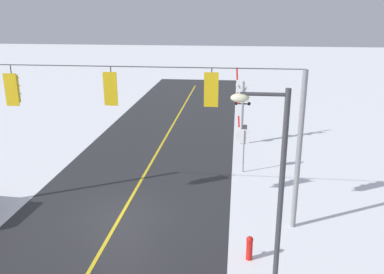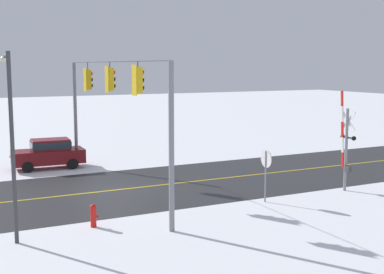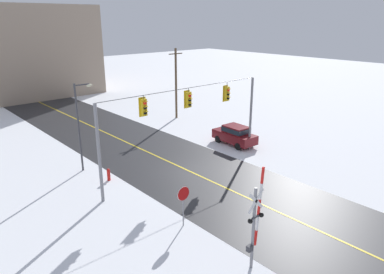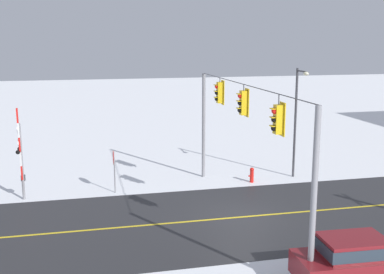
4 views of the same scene
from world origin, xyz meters
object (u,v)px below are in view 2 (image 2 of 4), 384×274
at_px(stop_sign, 266,164).
at_px(parked_car_maroon, 49,152).
at_px(streetlamp_near, 11,129).
at_px(fire_hydrant, 93,215).
at_px(railroad_crossing, 346,144).

distance_m(stop_sign, parked_car_maroon, 13.99).
bearing_deg(streetlamp_near, fire_hydrant, -82.78).
relative_size(parked_car_maroon, fire_hydrant, 4.85).
distance_m(streetlamp_near, fire_hydrant, 4.49).
relative_size(parked_car_maroon, streetlamp_near, 0.66).
bearing_deg(parked_car_maroon, stop_sign, -149.56).
bearing_deg(stop_sign, parked_car_maroon, 30.44).
relative_size(railroad_crossing, fire_hydrant, 5.49).
xyz_separation_m(stop_sign, fire_hydrant, (-0.16, 7.87, -1.25)).
distance_m(railroad_crossing, fire_hydrant, 12.69).
distance_m(stop_sign, fire_hydrant, 7.97).
distance_m(parked_car_maroon, fire_hydrant, 12.24).
distance_m(stop_sign, streetlamp_near, 10.96).
relative_size(stop_sign, railroad_crossing, 0.49).
height_order(stop_sign, railroad_crossing, railroad_crossing).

